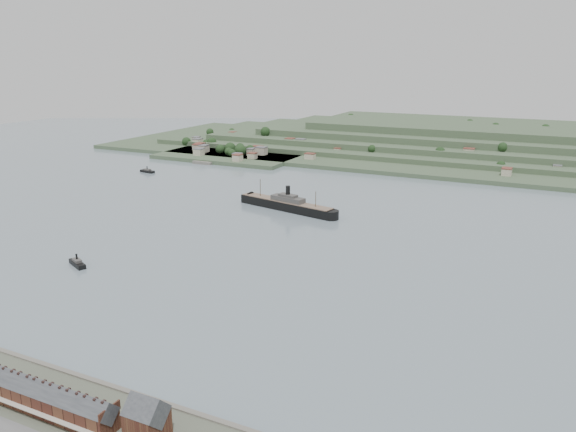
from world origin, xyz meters
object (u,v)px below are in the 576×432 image
at_px(gabled_building, 147,419).
at_px(terrace_row, 42,397).
at_px(steamship, 284,204).
at_px(tugboat, 77,263).

bearing_deg(gabled_building, terrace_row, -173.88).
relative_size(gabled_building, steamship, 0.16).
distance_m(steamship, tugboat, 157.93).
bearing_deg(gabled_building, tugboat, 142.84).
relative_size(steamship, tugboat, 5.80).
bearing_deg(tugboat, terrace_row, -48.28).
xyz_separation_m(steamship, tugboat, (-47.90, -150.47, -2.33)).
distance_m(terrace_row, tugboat, 134.18).
relative_size(terrace_row, steamship, 0.63).
xyz_separation_m(terrace_row, tugboat, (-89.24, 100.08, -5.20)).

